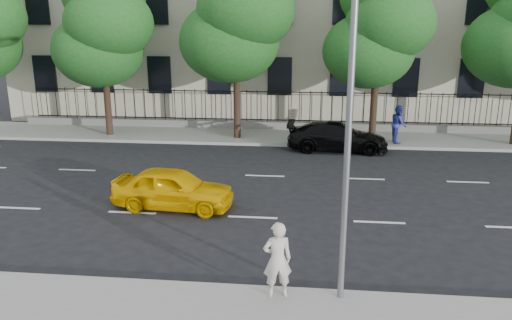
{
  "coord_description": "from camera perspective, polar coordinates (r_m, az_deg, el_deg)",
  "views": [
    {
      "loc": [
        1.65,
        -12.36,
        6.08
      ],
      "look_at": [
        0.06,
        3.0,
        1.78
      ],
      "focal_mm": 35.0,
      "sensor_mm": 36.0,
      "label": 1
    }
  ],
  "objects": [
    {
      "name": "ground",
      "position": [
        13.87,
        -1.54,
        -10.44
      ],
      "size": [
        120.0,
        120.0,
        0.0
      ],
      "primitive_type": "plane",
      "color": "black",
      "rests_on": "ground"
    },
    {
      "name": "far_sidewalk",
      "position": [
        27.09,
        2.29,
        2.73
      ],
      "size": [
        60.0,
        4.0,
        0.15
      ],
      "primitive_type": "cube",
      "color": "gray",
      "rests_on": "ground"
    },
    {
      "name": "lane_markings",
      "position": [
        18.23,
        0.39,
        -3.91
      ],
      "size": [
        49.6,
        4.62,
        0.01
      ],
      "primitive_type": null,
      "color": "silver",
      "rests_on": "ground"
    },
    {
      "name": "iron_fence",
      "position": [
        28.63,
        2.53,
        4.59
      ],
      "size": [
        30.0,
        0.5,
        2.2
      ],
      "color": "slate",
      "rests_on": "far_sidewalk"
    },
    {
      "name": "street_light",
      "position": [
        10.67,
        10.64,
        10.29
      ],
      "size": [
        0.25,
        3.32,
        8.05
      ],
      "color": "slate",
      "rests_on": "near_sidewalk"
    },
    {
      "name": "tree_b",
      "position": [
        27.83,
        -17.04,
        14.41
      ],
      "size": [
        5.53,
        5.12,
        8.97
      ],
      "color": "#382619",
      "rests_on": "far_sidewalk"
    },
    {
      "name": "tree_c",
      "position": [
        25.98,
        -2.15,
        16.27
      ],
      "size": [
        5.89,
        5.5,
        9.8
      ],
      "color": "#382619",
      "rests_on": "far_sidewalk"
    },
    {
      "name": "tree_d",
      "position": [
        25.95,
        13.89,
        14.58
      ],
      "size": [
        5.34,
        4.94,
        8.84
      ],
      "color": "#382619",
      "rests_on": "far_sidewalk"
    },
    {
      "name": "yellow_taxi",
      "position": [
        16.95,
        -9.44,
        -3.21
      ],
      "size": [
        4.17,
        1.96,
        1.38
      ],
      "primitive_type": "imported",
      "rotation": [
        0.0,
        0.0,
        1.49
      ],
      "color": "#F7B700",
      "rests_on": "ground"
    },
    {
      "name": "black_sedan",
      "position": [
        24.5,
        9.26,
        2.67
      ],
      "size": [
        4.91,
        2.15,
        1.4
      ],
      "primitive_type": "imported",
      "rotation": [
        0.0,
        0.0,
        1.53
      ],
      "color": "black",
      "rests_on": "ground"
    },
    {
      "name": "woman_near",
      "position": [
        11.18,
        2.46,
        -11.3
      ],
      "size": [
        0.72,
        0.56,
        1.76
      ],
      "primitive_type": "imported",
      "rotation": [
        0.0,
        0.0,
        3.38
      ],
      "color": "beige",
      "rests_on": "near_sidewalk"
    },
    {
      "name": "pedestrian_far",
      "position": [
        26.14,
        15.97,
        3.98
      ],
      "size": [
        0.75,
        0.95,
        1.91
      ],
      "primitive_type": "imported",
      "rotation": [
        0.0,
        0.0,
        1.59
      ],
      "color": "navy",
      "rests_on": "far_sidewalk"
    }
  ]
}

